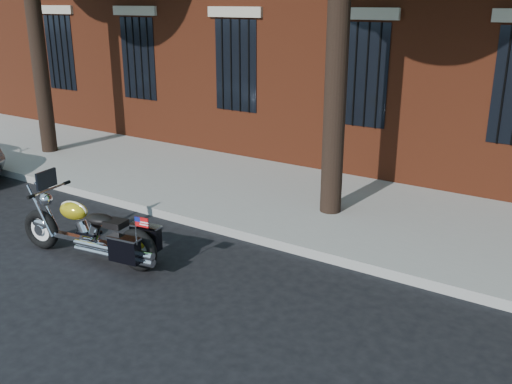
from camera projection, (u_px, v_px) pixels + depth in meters
The scene contains 4 objects.
ground at pixel (202, 275), 7.82m from camera, with size 120.00×120.00×0.00m, color black.
curb at pixel (257, 237), 8.89m from camera, with size 40.00×0.16×0.15m, color gray.
sidewalk at pixel (314, 203), 10.38m from camera, with size 40.00×3.60×0.15m, color gray.
motorcycle at pixel (93, 234), 8.13m from camera, with size 2.52×0.92×1.26m.
Camera 1 is at (4.52, -5.46, 3.58)m, focal length 40.00 mm.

